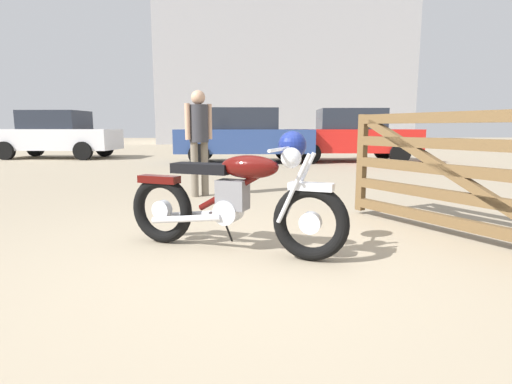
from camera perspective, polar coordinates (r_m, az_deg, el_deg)
ground_plane at (r=3.35m, az=-0.62°, el=-9.87°), size 80.00×80.00×0.00m
vintage_motorcycle at (r=3.54m, az=-2.65°, el=-0.64°), size 1.95×0.94×1.07m
timber_gate at (r=4.33m, az=28.68°, el=2.86°), size 1.32×2.30×1.60m
bystander at (r=6.45m, az=-8.07°, el=8.39°), size 0.40×0.30×1.66m
white_estate_far at (r=13.45m, az=13.11°, el=7.80°), size 4.28×2.09×1.67m
pale_sedan_back at (r=12.75m, az=-1.63°, el=7.97°), size 4.21×1.94×1.67m
silver_sedan_mid at (r=16.14m, az=-26.36°, el=7.28°), size 4.33×2.20×1.67m
industrial_building at (r=31.97m, az=3.25°, el=16.96°), size 18.79×10.87×10.90m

